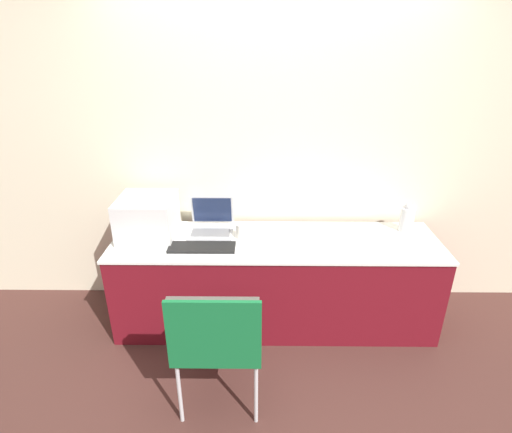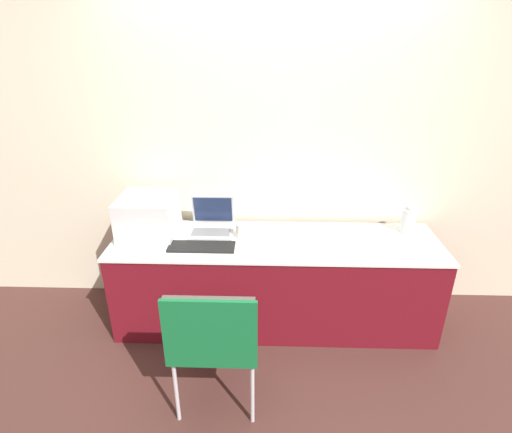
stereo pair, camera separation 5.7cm
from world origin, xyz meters
TOP-DOWN VIEW (x-y plane):
  - ground_plane at (0.00, 0.00)m, footprint 14.00×14.00m
  - wall_back at (0.00, 0.73)m, footprint 8.00×0.05m
  - table at (0.00, 0.32)m, footprint 2.44×0.66m
  - printer at (-0.96, 0.39)m, footprint 0.41×0.41m
  - laptop_left at (-0.50, 0.47)m, footprint 0.33×0.31m
  - external_keyboard at (-0.53, 0.19)m, footprint 0.48×0.16m
  - coffee_cup at (-0.26, 0.36)m, footprint 0.08×0.08m
  - metal_pitcher at (1.02, 0.49)m, footprint 0.11×0.11m
  - chair at (-0.36, -0.55)m, footprint 0.50×0.48m

SIDE VIEW (x-z plane):
  - ground_plane at x=0.00m, z-range 0.00..0.00m
  - table at x=0.00m, z-range 0.00..0.72m
  - chair at x=-0.36m, z-range 0.13..1.02m
  - external_keyboard at x=-0.53m, z-range 0.72..0.74m
  - laptop_left at x=-0.50m, z-range 0.65..0.91m
  - coffee_cup at x=-0.26m, z-range 0.72..0.84m
  - metal_pitcher at x=1.02m, z-range 0.71..0.94m
  - printer at x=-0.96m, z-range 0.74..1.04m
  - wall_back at x=0.00m, z-range 0.00..2.60m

